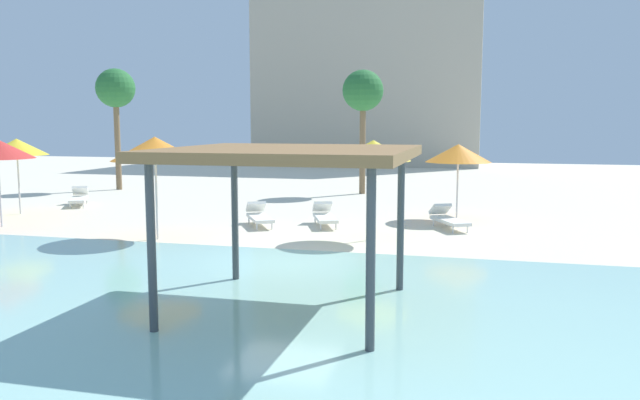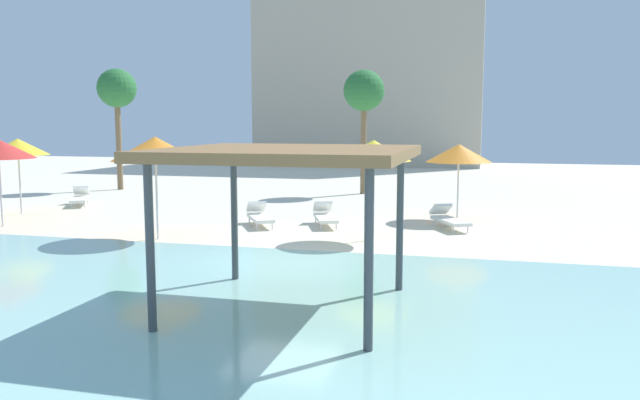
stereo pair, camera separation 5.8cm
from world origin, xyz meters
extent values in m
plane|color=beige|center=(0.00, 0.00, 0.00)|extent=(80.00, 80.00, 0.00)
cube|color=#99D1C6|center=(0.00, -5.25, 0.02)|extent=(44.00, 13.50, 0.04)
cylinder|color=#42474C|center=(-0.51, -1.79, 1.36)|extent=(0.14, 0.14, 2.72)
cylinder|color=#42474C|center=(2.96, -1.79, 1.36)|extent=(0.14, 0.14, 2.72)
cylinder|color=#42474C|center=(-0.51, -5.26, 1.36)|extent=(0.14, 0.14, 2.72)
cylinder|color=#42474C|center=(2.96, -5.26, 1.36)|extent=(0.14, 0.14, 2.72)
cube|color=olive|center=(1.23, -3.52, 2.81)|extent=(4.17, 4.17, 0.18)
cylinder|color=silver|center=(1.52, 3.56, 1.13)|extent=(0.06, 0.06, 2.26)
cone|color=yellow|center=(1.52, 3.56, 2.55)|extent=(2.12, 2.12, 0.58)
cylinder|color=silver|center=(-11.82, 5.44, 1.08)|extent=(0.06, 0.06, 2.16)
cone|color=yellow|center=(-11.82, 5.44, 2.46)|extent=(2.16, 2.16, 0.60)
cylinder|color=silver|center=(-10.44, 2.90, 1.10)|extent=(0.06, 0.06, 2.19)
cylinder|color=silver|center=(3.70, 8.00, 0.99)|extent=(0.06, 0.06, 1.99)
cone|color=orange|center=(3.70, 8.00, 2.29)|extent=(2.23, 2.23, 0.61)
cylinder|color=silver|center=(-4.49, 2.15, 1.13)|extent=(0.06, 0.06, 2.26)
cone|color=orange|center=(-4.49, 2.15, 2.60)|extent=(2.47, 2.47, 0.68)
cylinder|color=white|center=(-10.57, 7.43, 0.11)|extent=(0.05, 0.05, 0.22)
cylinder|color=white|center=(-10.99, 7.19, 0.11)|extent=(0.05, 0.05, 0.22)
cylinder|color=white|center=(-11.28, 8.68, 0.11)|extent=(0.05, 0.05, 0.22)
cylinder|color=white|center=(-11.70, 8.45, 0.11)|extent=(0.05, 0.05, 0.22)
cube|color=white|center=(-11.14, 7.94, 0.27)|extent=(1.40, 1.86, 0.10)
cube|color=white|center=(-11.50, 8.59, 0.55)|extent=(0.77, 0.74, 0.40)
cylinder|color=white|center=(4.12, 5.43, 0.11)|extent=(0.05, 0.05, 0.22)
cylinder|color=white|center=(3.70, 5.20, 0.11)|extent=(0.05, 0.05, 0.22)
cylinder|color=white|center=(3.45, 6.70, 0.11)|extent=(0.05, 0.05, 0.22)
cylinder|color=white|center=(3.02, 6.48, 0.11)|extent=(0.05, 0.05, 0.22)
cube|color=white|center=(3.57, 5.95, 0.27)|extent=(1.37, 1.87, 0.10)
cube|color=white|center=(3.23, 6.61, 0.55)|extent=(0.77, 0.73, 0.40)
cylinder|color=white|center=(0.13, 4.96, 0.11)|extent=(0.05, 0.05, 0.22)
cylinder|color=white|center=(-0.32, 4.78, 0.11)|extent=(0.05, 0.05, 0.22)
cylinder|color=white|center=(-0.40, 6.29, 0.11)|extent=(0.05, 0.05, 0.22)
cylinder|color=white|center=(-0.85, 6.12, 0.11)|extent=(0.05, 0.05, 0.22)
cube|color=white|center=(-0.36, 5.54, 0.27)|extent=(1.22, 1.89, 0.10)
cube|color=white|center=(-0.63, 6.23, 0.55)|extent=(0.74, 0.69, 0.40)
cylinder|color=white|center=(-1.83, 4.52, 0.11)|extent=(0.05, 0.05, 0.22)
cylinder|color=white|center=(-2.24, 4.28, 0.11)|extent=(0.05, 0.05, 0.22)
cylinder|color=white|center=(-2.56, 5.76, 0.11)|extent=(0.05, 0.05, 0.22)
cylinder|color=white|center=(-2.97, 5.52, 0.11)|extent=(0.05, 0.05, 0.22)
cube|color=white|center=(-2.40, 5.02, 0.27)|extent=(1.43, 1.86, 0.10)
cube|color=white|center=(-2.77, 5.66, 0.55)|extent=(0.77, 0.74, 0.40)
cylinder|color=brown|center=(-13.01, 13.89, 2.33)|extent=(0.28, 0.28, 4.65)
sphere|color=#286B33|center=(-13.01, 13.89, 5.00)|extent=(1.90, 1.90, 1.90)
cylinder|color=brown|center=(-0.91, 15.08, 2.22)|extent=(0.28, 0.28, 4.45)
sphere|color=#286B33|center=(-0.91, 15.08, 4.80)|extent=(1.90, 1.90, 1.90)
cube|color=#B2A893|center=(-4.35, 37.26, 8.05)|extent=(17.37, 9.11, 16.11)
camera|label=1|loc=(4.44, -14.01, 3.34)|focal=35.46mm
camera|label=2|loc=(4.50, -14.00, 3.34)|focal=35.46mm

